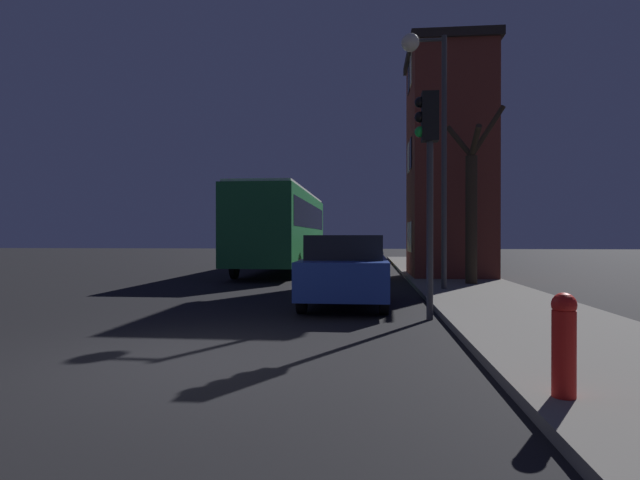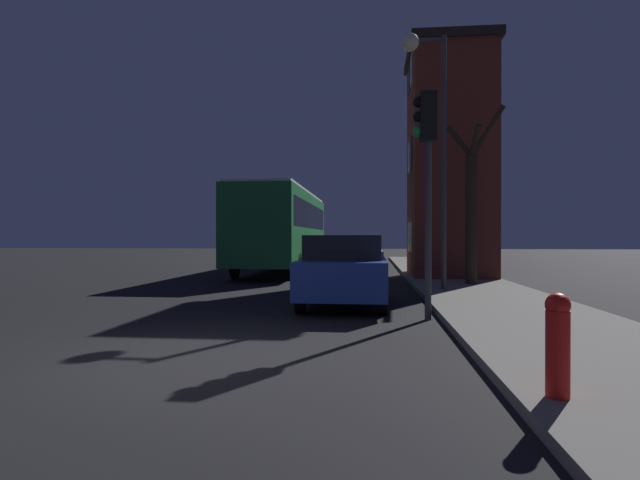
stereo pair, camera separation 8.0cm
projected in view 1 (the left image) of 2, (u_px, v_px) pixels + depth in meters
name	position (u px, v px, depth m)	size (l,w,h in m)	color
ground_plane	(180.00, 362.00, 6.02)	(120.00, 120.00, 0.00)	black
sidewalk	(629.00, 368.00, 5.52)	(3.09, 60.00, 0.12)	#605E59
brick_building	(448.00, 161.00, 18.33)	(3.03, 3.95, 8.31)	brown
streetlamp	(428.00, 105.00, 13.43)	(1.21, 0.49, 6.89)	#38383A
traffic_light	(428.00, 156.00, 9.10)	(0.43, 0.24, 4.16)	#38383A
bare_tree	(472.00, 205.00, 14.85)	(1.69, 1.25, 5.25)	#2D2319
bus	(283.00, 225.00, 21.62)	(2.51, 11.09, 3.45)	#1E6B33
car_near_lane	(346.00, 269.00, 11.12)	(1.80, 4.22, 1.55)	navy
car_mid_lane	(359.00, 255.00, 20.00)	(1.87, 4.03, 1.49)	#B7BABF
car_far_lane	(360.00, 250.00, 28.53)	(1.80, 4.63, 1.47)	olive
fire_hydrant	(564.00, 342.00, 4.31)	(0.21, 0.21, 0.91)	red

